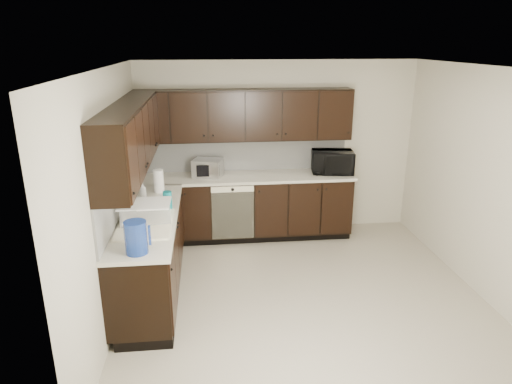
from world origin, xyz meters
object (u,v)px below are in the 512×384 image
(toaster_oven, at_px, (208,168))
(blue_pitcher, at_px, (136,237))
(sink, at_px, (146,231))
(microwave, at_px, (332,162))
(storage_bin, at_px, (145,212))

(toaster_oven, xyz_separation_m, blue_pitcher, (-0.65, -2.37, 0.03))
(toaster_oven, distance_m, blue_pitcher, 2.46)
(sink, bearing_deg, microwave, 35.19)
(toaster_oven, bearing_deg, blue_pitcher, -87.41)
(sink, relative_size, blue_pitcher, 2.73)
(toaster_oven, bearing_deg, sink, -92.93)
(blue_pitcher, bearing_deg, sink, 66.67)
(blue_pitcher, bearing_deg, storage_bin, 67.04)
(microwave, relative_size, blue_pitcher, 1.92)
(toaster_oven, relative_size, blue_pitcher, 1.29)
(microwave, xyz_separation_m, blue_pitcher, (-2.42, -2.36, -0.01))
(microwave, xyz_separation_m, storage_bin, (-2.44, -1.60, -0.06))
(sink, bearing_deg, toaster_oven, 69.04)
(blue_pitcher, bearing_deg, toaster_oven, 50.64)
(sink, xyz_separation_m, storage_bin, (-0.01, 0.12, 0.16))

